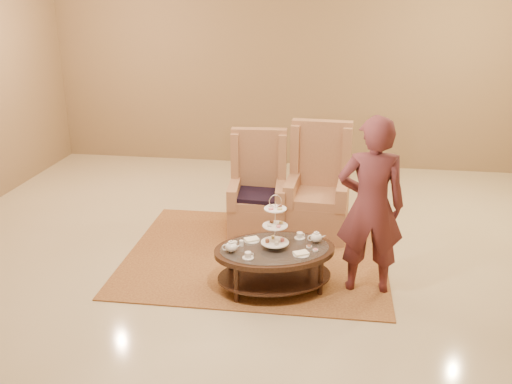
% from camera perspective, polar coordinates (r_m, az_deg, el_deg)
% --- Properties ---
extents(ground, '(8.00, 8.00, 0.00)m').
position_cam_1_polar(ground, '(5.95, 0.65, -8.39)').
color(ground, beige).
rests_on(ground, ground).
extents(ceiling, '(8.00, 8.00, 0.02)m').
position_cam_1_polar(ceiling, '(5.95, 0.65, -8.39)').
color(ceiling, beige).
rests_on(ceiling, ground).
extents(wall_back, '(8.00, 0.04, 3.50)m').
position_cam_1_polar(wall_back, '(9.28, 4.21, 13.25)').
color(wall_back, '#8E724D').
rests_on(wall_back, ground).
extents(rug, '(2.85, 2.39, 0.02)m').
position_cam_1_polar(rug, '(6.36, 0.05, -6.31)').
color(rug, '#A8773B').
rests_on(rug, ground).
extents(tea_table, '(1.38, 1.15, 0.99)m').
position_cam_1_polar(tea_table, '(5.56, 1.88, -6.35)').
color(tea_table, black).
rests_on(tea_table, ground).
extents(armchair_left, '(0.71, 0.74, 1.23)m').
position_cam_1_polar(armchair_left, '(6.84, 0.20, -0.66)').
color(armchair_left, '#A9754F').
rests_on(armchair_left, ground).
extents(armchair_right, '(0.76, 0.78, 1.33)m').
position_cam_1_polar(armchair_right, '(6.86, 6.22, -0.46)').
color(armchair_right, '#A9754F').
rests_on(armchair_right, ground).
extents(person, '(0.66, 0.45, 1.75)m').
position_cam_1_polar(person, '(5.44, 11.40, -1.43)').
color(person, '#522326').
rests_on(person, ground).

